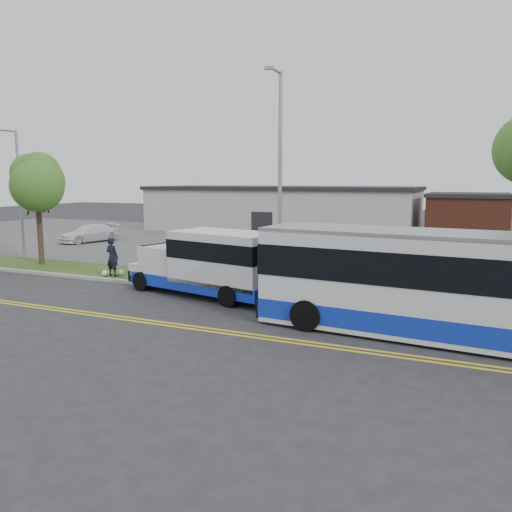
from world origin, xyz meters
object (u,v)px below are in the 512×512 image
at_px(shuttle_bus, 212,261).
at_px(pedestrian, 112,257).
at_px(streetlight_near, 279,174).
at_px(parked_car_b, 89,233).
at_px(parked_car_a, 197,237).
at_px(streetlight_far, 19,188).
at_px(transit_bus, 450,286).
at_px(tree_west, 36,177).

height_order(shuttle_bus, pedestrian, shuttle_bus).
distance_m(streetlight_near, pedestrian, 9.72).
bearing_deg(pedestrian, parked_car_b, -39.36).
xyz_separation_m(parked_car_a, parked_car_b, (-9.10, -1.13, 0.03)).
xyz_separation_m(streetlight_far, pedestrian, (10.25, -3.52, -3.38)).
relative_size(streetlight_near, transit_bus, 0.77).
relative_size(tree_west, shuttle_bus, 0.90).
bearing_deg(parked_car_b, streetlight_far, -66.16).
height_order(streetlight_far, transit_bus, streetlight_far).
distance_m(tree_west, parked_car_b, 11.35).
xyz_separation_m(pedestrian, parked_car_b, (-11.05, 10.63, -0.31)).
bearing_deg(parked_car_b, tree_west, -45.37).
xyz_separation_m(tree_west, streetlight_far, (-4.00, 2.22, -0.65)).
height_order(shuttle_bus, transit_bus, transit_bus).
bearing_deg(shuttle_bus, transit_bus, -1.39).
xyz_separation_m(streetlight_near, transit_bus, (7.43, -4.53, -3.53)).
bearing_deg(streetlight_far, shuttle_bus, -16.44).
relative_size(streetlight_far, transit_bus, 0.65).
height_order(tree_west, pedestrian, tree_west).
height_order(streetlight_far, parked_car_b, streetlight_far).
relative_size(streetlight_near, streetlight_far, 1.19).
distance_m(shuttle_bus, parked_car_b, 21.37).
xyz_separation_m(shuttle_bus, transit_bus, (9.61, -2.25, 0.20)).
xyz_separation_m(streetlight_near, parked_car_b, (-19.81, 9.80, -4.45)).
bearing_deg(pedestrian, transit_bus, 171.63).
distance_m(tree_west, transit_bus, 23.23).
xyz_separation_m(streetlight_near, streetlight_far, (-19.00, 2.69, -0.76)).
height_order(tree_west, transit_bus, tree_west).
distance_m(streetlight_far, transit_bus, 27.53).
relative_size(tree_west, parked_car_b, 1.46).
xyz_separation_m(streetlight_far, parked_car_b, (-0.81, 7.11, -3.69)).
bearing_deg(streetlight_near, transit_bus, -31.36).
distance_m(shuttle_bus, pedestrian, 6.74).
distance_m(streetlight_far, pedestrian, 11.35).
xyz_separation_m(transit_bus, parked_car_a, (-18.14, 15.45, -0.95)).
height_order(streetlight_near, shuttle_bus, streetlight_near).
distance_m(streetlight_near, streetlight_far, 19.20).
height_order(streetlight_far, pedestrian, streetlight_far).
distance_m(tree_west, pedestrian, 7.55).
xyz_separation_m(streetlight_far, transit_bus, (26.43, -7.21, -2.77)).
bearing_deg(pedestrian, shuttle_bus, 172.10).
bearing_deg(streetlight_far, transit_bus, -15.27).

